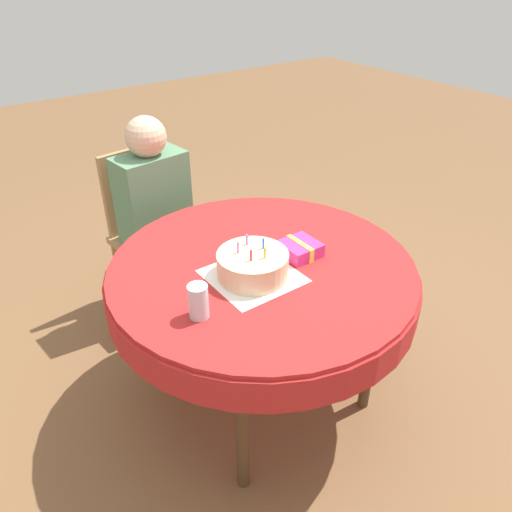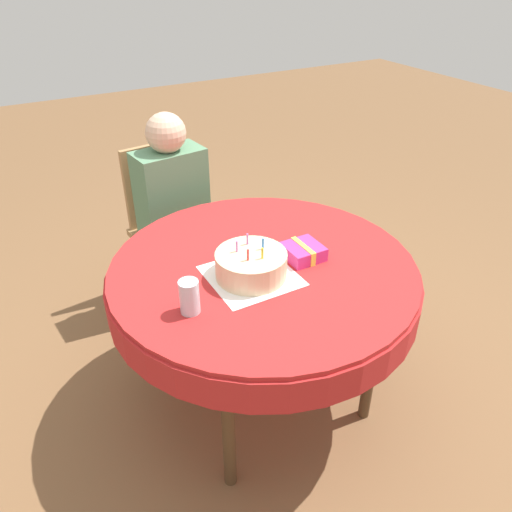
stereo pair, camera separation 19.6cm
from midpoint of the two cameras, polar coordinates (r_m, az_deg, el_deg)
ground_plane at (r=2.50m, az=-1.74°, el=-15.36°), size 12.00×12.00×0.00m
dining_table at (r=2.07m, az=-2.03°, el=-2.98°), size 1.27×1.27×0.74m
chair at (r=2.86m, az=-13.95°, el=3.12°), size 0.46×0.46×0.92m
person at (r=2.70m, az=-13.44°, el=5.95°), size 0.38×0.32×1.14m
napkin at (r=1.95m, az=-3.26°, el=-2.38°), size 0.33×0.33×0.00m
birthday_cake at (r=1.92m, az=-3.30°, el=-1.12°), size 0.28×0.28×0.15m
drinking_glass at (r=1.74m, az=-9.85°, el=-5.23°), size 0.07×0.07×0.13m
gift_box at (r=2.06m, az=2.34°, el=0.74°), size 0.15×0.15×0.06m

